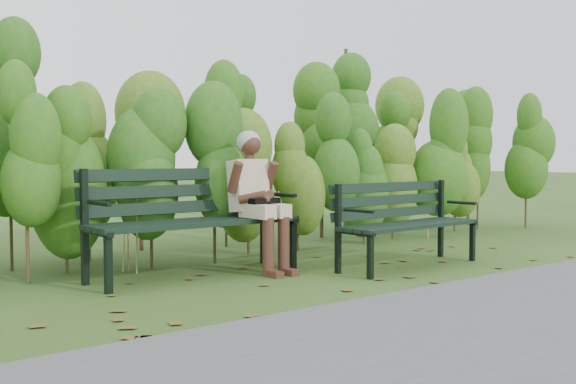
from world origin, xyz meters
TOP-DOWN VIEW (x-y plane):
  - ground at (0.00, 0.00)m, footprint 80.00×80.00m
  - footpath at (0.00, -2.20)m, footprint 60.00×2.50m
  - hedge_band at (0.00, 1.86)m, footprint 11.04×1.67m
  - leaf_litter at (0.09, -0.03)m, footprint 5.80×2.21m
  - bench_left at (-0.78, 0.80)m, footprint 1.96×0.65m
  - bench_right at (1.12, -0.04)m, footprint 1.68×0.63m
  - seated_woman at (-0.17, 0.61)m, footprint 0.50×0.73m

SIDE VIEW (x-z plane):
  - ground at x=0.00m, z-range 0.00..0.00m
  - leaf_litter at x=0.09m, z-range 0.00..0.01m
  - footpath at x=0.00m, z-range 0.00..0.01m
  - bench_right at x=1.12m, z-range 0.07..0.90m
  - bench_left at x=-0.78m, z-range 0.09..1.06m
  - seated_woman at x=-0.17m, z-range 0.10..1.42m
  - hedge_band at x=0.00m, z-range 0.05..2.47m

